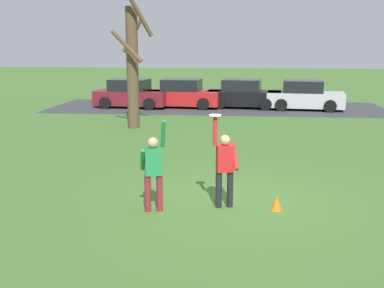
% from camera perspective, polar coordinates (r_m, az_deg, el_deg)
% --- Properties ---
extents(ground_plane, '(120.00, 120.00, 0.00)m').
position_cam_1_polar(ground_plane, '(11.76, 5.14, -6.50)').
color(ground_plane, '#426B2D').
extents(person_catcher, '(0.58, 0.48, 2.08)m').
position_cam_1_polar(person_catcher, '(11.04, 3.76, -2.37)').
color(person_catcher, black).
rests_on(person_catcher, ground_plane).
extents(person_defender, '(0.61, 0.54, 2.04)m').
position_cam_1_polar(person_defender, '(10.78, -4.46, -2.73)').
color(person_defender, maroon).
rests_on(person_defender, ground_plane).
extents(frisbee_disc, '(0.27, 0.27, 0.02)m').
position_cam_1_polar(frisbee_disc, '(10.78, 2.68, 3.31)').
color(frisbee_disc, white).
rests_on(frisbee_disc, person_catcher).
extents(parked_car_maroon, '(4.26, 2.36, 1.59)m').
position_cam_1_polar(parked_car_maroon, '(28.45, -6.94, 5.65)').
color(parked_car_maroon, maroon).
rests_on(parked_car_maroon, ground_plane).
extents(parked_car_red, '(4.26, 2.36, 1.59)m').
position_cam_1_polar(parked_car_red, '(28.27, -0.98, 5.69)').
color(parked_car_red, red).
rests_on(parked_car_red, ground_plane).
extents(parked_car_black, '(4.26, 2.36, 1.59)m').
position_cam_1_polar(parked_car_black, '(28.24, 5.92, 5.62)').
color(parked_car_black, black).
rests_on(parked_car_black, ground_plane).
extents(parked_car_silver, '(4.26, 2.36, 1.59)m').
position_cam_1_polar(parked_car_silver, '(27.98, 12.79, 5.34)').
color(parked_car_silver, '#BCBCC1').
rests_on(parked_car_silver, ground_plane).
extents(parking_strip, '(18.60, 6.40, 0.01)m').
position_cam_1_polar(parking_strip, '(28.23, 2.85, 4.19)').
color(parking_strip, '#38383D').
rests_on(parking_strip, ground_plane).
extents(bare_tree_tall, '(1.72, 1.50, 5.79)m').
position_cam_1_polar(bare_tree_tall, '(21.37, -6.83, 9.09)').
color(bare_tree_tall, brown).
rests_on(bare_tree_tall, ground_plane).
extents(field_cone_orange, '(0.26, 0.26, 0.32)m').
position_cam_1_polar(field_cone_orange, '(11.20, 9.66, -6.68)').
color(field_cone_orange, orange).
rests_on(field_cone_orange, ground_plane).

